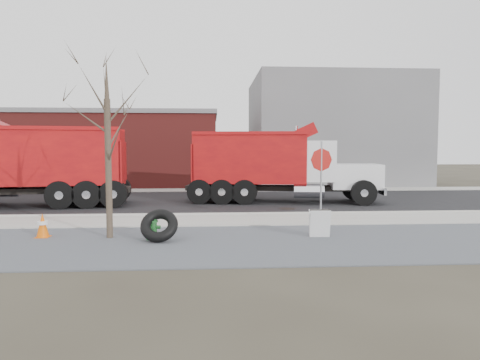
{
  "coord_description": "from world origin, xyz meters",
  "views": [
    {
      "loc": [
        -0.22,
        -15.04,
        2.56
      ],
      "look_at": [
        0.84,
        1.46,
        1.4
      ],
      "focal_mm": 32.0,
      "sensor_mm": 36.0,
      "label": 1
    }
  ],
  "objects": [
    {
      "name": "traffic_cone_near",
      "position": [
        -5.17,
        -2.4,
        0.36
      ],
      "size": [
        0.38,
        0.38,
        0.73
      ],
      "color": "#EA5E07",
      "rests_on": "ground"
    },
    {
      "name": "dump_truck_red_a",
      "position": [
        2.86,
        5.72,
        1.92
      ],
      "size": [
        9.51,
        3.67,
        3.77
      ],
      "rotation": [
        0.0,
        0.0,
        -0.13
      ],
      "color": "black",
      "rests_on": "ground"
    },
    {
      "name": "sandwich_board",
      "position": [
        2.89,
        -2.9,
        0.44
      ],
      "size": [
        0.6,
        0.4,
        0.81
      ],
      "rotation": [
        0.0,
        0.0,
        -0.05
      ],
      "color": "silver",
      "rests_on": "ground"
    },
    {
      "name": "stop_sign",
      "position": [
        3.38,
        -1.1,
        1.94
      ],
      "size": [
        0.76,
        0.21,
        2.85
      ],
      "rotation": [
        0.0,
        0.0,
        -0.15
      ],
      "color": "gray",
      "rests_on": "ground"
    },
    {
      "name": "far_sidewalk",
      "position": [
        0.0,
        12.0,
        0.03
      ],
      "size": [
        60.0,
        2.0,
        0.06
      ],
      "primitive_type": "cube",
      "color": "#9E9B93",
      "rests_on": "ground"
    },
    {
      "name": "truck_tire",
      "position": [
        -1.71,
        -3.13,
        0.46
      ],
      "size": [
        1.1,
        0.98,
        0.97
      ],
      "color": "black",
      "rests_on": "ground"
    },
    {
      "name": "building_grey",
      "position": [
        9.0,
        18.0,
        4.0
      ],
      "size": [
        12.0,
        10.0,
        8.0
      ],
      "color": "slate",
      "rests_on": "ground"
    },
    {
      "name": "sidewalk",
      "position": [
        0.0,
        0.25,
        0.03
      ],
      "size": [
        60.0,
        2.5,
        0.06
      ],
      "primitive_type": "cube",
      "color": "#9E9B93",
      "rests_on": "ground"
    },
    {
      "name": "gravel_verge",
      "position": [
        0.0,
        -3.5,
        0.01
      ],
      "size": [
        60.0,
        5.0,
        0.03
      ],
      "primitive_type": "cube",
      "color": "slate",
      "rests_on": "ground"
    },
    {
      "name": "curb",
      "position": [
        0.0,
        1.55,
        0.06
      ],
      "size": [
        60.0,
        0.15,
        0.11
      ],
      "primitive_type": "cube",
      "color": "#9E9B93",
      "rests_on": "ground"
    },
    {
      "name": "building_brick",
      "position": [
        -10.0,
        17.0,
        2.65
      ],
      "size": [
        20.2,
        8.2,
        5.3
      ],
      "color": "maroon",
      "rests_on": "ground"
    },
    {
      "name": "road",
      "position": [
        0.0,
        6.3,
        0.01
      ],
      "size": [
        60.0,
        9.4,
        0.02
      ],
      "primitive_type": "cube",
      "color": "black",
      "rests_on": "ground"
    },
    {
      "name": "bare_tree",
      "position": [
        -3.2,
        -2.6,
        3.3
      ],
      "size": [
        3.2,
        3.2,
        5.2
      ],
      "color": "#382D23",
      "rests_on": "ground"
    },
    {
      "name": "ground",
      "position": [
        0.0,
        0.0,
        0.0
      ],
      "size": [
        120.0,
        120.0,
        0.0
      ],
      "primitive_type": "plane",
      "color": "#383328",
      "rests_on": "ground"
    },
    {
      "name": "dump_truck_red_b",
      "position": [
        -8.41,
        4.73,
        2.01
      ],
      "size": [
        9.55,
        3.7,
        3.94
      ],
      "rotation": [
        0.0,
        0.0,
        3.26
      ],
      "color": "black",
      "rests_on": "ground"
    },
    {
      "name": "fire_hydrant",
      "position": [
        -1.91,
        -2.93,
        0.34
      ],
      "size": [
        0.43,
        0.42,
        0.75
      ],
      "rotation": [
        0.0,
        0.0,
        -0.23
      ],
      "color": "#26642C",
      "rests_on": "ground"
    }
  ]
}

